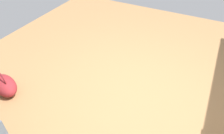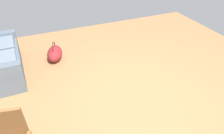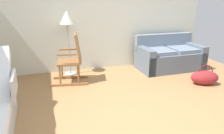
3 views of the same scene
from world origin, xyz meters
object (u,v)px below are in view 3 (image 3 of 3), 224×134
Objects in this scene: rocking_chair at (73,59)px; duffel_bag at (205,77)px; couch at (169,57)px; floor_lamp at (67,22)px.

duffel_bag is at bearing -19.56° from rocking_chair.
duffel_bag is (2.60, -0.92, -0.35)m from rocking_chair.
couch is at bearing 97.36° from duffel_bag.
rocking_chair is at bearing -88.36° from floor_lamp.
rocking_chair is 2.78m from duffel_bag.
floor_lamp is (-2.47, 0.29, 0.92)m from couch.
rocking_chair is at bearing -174.50° from couch.
floor_lamp reaches higher than couch.
floor_lamp reaches higher than rocking_chair.
floor_lamp is at bearing 173.41° from couch.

